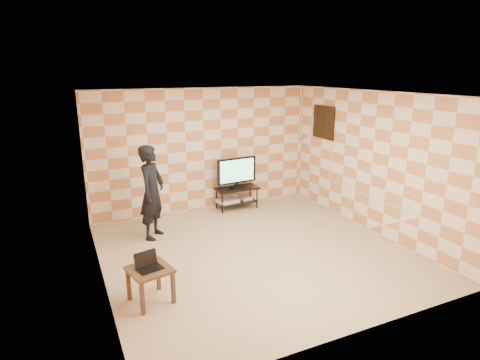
# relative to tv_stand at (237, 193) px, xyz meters

# --- Properties ---
(floor) EXTENTS (5.00, 5.00, 0.00)m
(floor) POSITION_rel_tv_stand_xyz_m (-0.66, -2.20, -0.37)
(floor) COLOR tan
(floor) RESTS_ON ground
(wall_back) EXTENTS (5.00, 0.02, 2.70)m
(wall_back) POSITION_rel_tv_stand_xyz_m (-0.66, 0.30, 0.98)
(wall_back) COLOR beige
(wall_back) RESTS_ON ground
(wall_front) EXTENTS (5.00, 0.02, 2.70)m
(wall_front) POSITION_rel_tv_stand_xyz_m (-0.66, -4.70, 0.98)
(wall_front) COLOR beige
(wall_front) RESTS_ON ground
(wall_left) EXTENTS (0.02, 5.00, 2.70)m
(wall_left) POSITION_rel_tv_stand_xyz_m (-3.16, -2.20, 0.98)
(wall_left) COLOR beige
(wall_left) RESTS_ON ground
(wall_right) EXTENTS (0.02, 5.00, 2.70)m
(wall_right) POSITION_rel_tv_stand_xyz_m (1.84, -2.20, 0.98)
(wall_right) COLOR beige
(wall_right) RESTS_ON ground
(ceiling) EXTENTS (5.00, 5.00, 0.02)m
(ceiling) POSITION_rel_tv_stand_xyz_m (-0.66, -2.20, 2.33)
(ceiling) COLOR white
(ceiling) RESTS_ON wall_back
(wall_art) EXTENTS (0.04, 0.72, 0.72)m
(wall_art) POSITION_rel_tv_stand_xyz_m (1.81, -0.65, 1.58)
(wall_art) COLOR black
(wall_art) RESTS_ON wall_right
(tv_stand) EXTENTS (0.97, 0.44, 0.50)m
(tv_stand) POSITION_rel_tv_stand_xyz_m (0.00, 0.00, 0.00)
(tv_stand) COLOR black
(tv_stand) RESTS_ON floor
(tv) EXTENTS (0.95, 0.20, 0.69)m
(tv) POSITION_rel_tv_stand_xyz_m (-0.00, -0.00, 0.52)
(tv) COLOR black
(tv) RESTS_ON tv_stand
(dvd_player) EXTENTS (0.50, 0.39, 0.08)m
(dvd_player) POSITION_rel_tv_stand_xyz_m (-0.22, 0.01, -0.15)
(dvd_player) COLOR #B8B8BA
(dvd_player) RESTS_ON tv_stand
(game_console) EXTENTS (0.27, 0.21, 0.06)m
(game_console) POSITION_rel_tv_stand_xyz_m (0.25, 0.02, -0.16)
(game_console) COLOR silver
(game_console) RESTS_ON tv_stand
(side_table) EXTENTS (0.64, 0.64, 0.50)m
(side_table) POSITION_rel_tv_stand_xyz_m (-2.63, -2.98, 0.05)
(side_table) COLOR #3B2011
(side_table) RESTS_ON floor
(laptop) EXTENTS (0.37, 0.32, 0.22)m
(laptop) POSITION_rel_tv_stand_xyz_m (-2.64, -2.97, 0.18)
(laptop) COLOR black
(laptop) RESTS_ON side_table
(person) EXTENTS (0.73, 0.77, 1.76)m
(person) POSITION_rel_tv_stand_xyz_m (-2.08, -0.81, 0.52)
(person) COLOR black
(person) RESTS_ON floor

